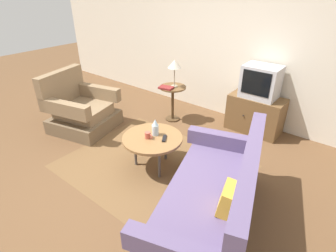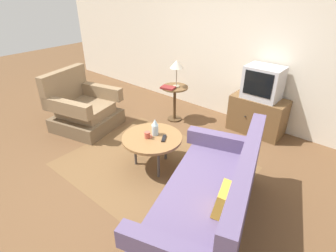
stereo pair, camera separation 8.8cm
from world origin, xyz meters
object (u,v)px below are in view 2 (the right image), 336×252
Objects in this scene: book at (168,88)px; side_table at (175,96)px; armchair at (83,110)px; tv_stand at (257,115)px; coffee_table at (152,139)px; mug at (148,135)px; tv_remote_dark at (164,138)px; television at (263,83)px; table_lamp at (177,65)px; vase at (155,127)px; couch at (208,201)px.

side_table is at bearing 64.89° from book.
tv_stand is (2.37, 1.76, -0.01)m from armchair.
coffee_table is 1.23× the size of side_table.
mug is 0.77× the size of tv_remote_dark.
television is 1.18× the size of table_lamp.
table_lamp reaches higher than tv_remote_dark.
book reaches higher than coffee_table.
vase is at bearing -110.60° from tv_stand.
couch is 2.29× the size of tv_stand.
tv_stand is 3.29× the size of book.
table_lamp is (-1.75, 1.66, 0.73)m from couch.
couch is 2.31m from television.
coffee_table is at bearing -101.72° from tv_remote_dark.
couch is at bearing -17.30° from coffee_table.
coffee_table is 0.16m from vase.
book reaches higher than side_table.
coffee_table is 2.98× the size of book.
mug is (1.69, -0.14, 0.20)m from armchair.
mug is at bearing -109.84° from tv_stand.
couch is at bearing -78.45° from tv_stand.
book is at bearing 33.03° from couch.
couch is 2.53× the size of coffee_table.
table_lamp is 2.06× the size of vase.
coffee_table is at bearing 73.26° from armchair.
book is (1.01, 1.07, 0.34)m from armchair.
coffee_table is at bearing -63.77° from table_lamp.
tv_remote_dark is at bearing 49.74° from couch.
armchair is at bearing -143.48° from tv_stand.
vase reaches higher than tv_remote_dark.
table_lamp reaches higher than mug.
side_table is 4.08× the size of tv_remote_dark.
vase reaches higher than mug.
table_lamp is at bearing -157.77° from television.
side_table is 5.28× the size of mug.
armchair reaches higher than vase.
vase is 1.45× the size of tv_remote_dark.
side_table reaches higher than coffee_table.
mug is at bearing -73.41° from book.
table_lamp is at bearing 117.22° from vase.
mug is (-0.03, -0.06, 0.08)m from coffee_table.
television reaches higher than book.
coffee_table is 1.43× the size of television.
tv_remote_dark is (-0.50, -1.78, 0.18)m from tv_stand.
table_lamp is (-0.65, 1.31, 0.59)m from coffee_table.
tv_stand is at bearing 21.95° from table_lamp.
table_lamp is 2.99× the size of tv_remote_dark.
coffee_table is at bearing 55.35° from couch.
tv_stand is at bearing 132.28° from tv_remote_dark.
couch reaches higher than vase.
side_table is 1.16× the size of television.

